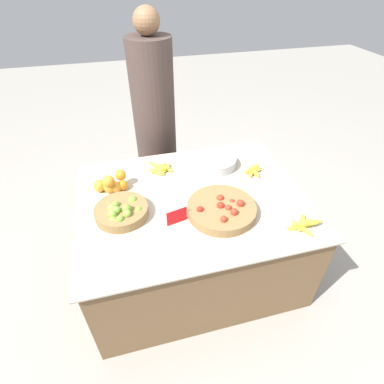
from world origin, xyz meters
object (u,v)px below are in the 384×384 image
(tomato_basket, at_px, (222,209))
(metal_bowl, at_px, (216,162))
(lime_bowl, at_px, (121,211))
(vendor_person, at_px, (155,124))
(price_sign, at_px, (177,216))

(tomato_basket, distance_m, metal_bowl, 0.52)
(lime_bowl, relative_size, vendor_person, 0.19)
(tomato_basket, xyz_separation_m, metal_bowl, (0.13, 0.51, 0.00))
(tomato_basket, distance_m, vendor_person, 1.17)
(tomato_basket, bearing_deg, price_sign, -177.29)
(tomato_basket, relative_size, vendor_person, 0.25)
(tomato_basket, bearing_deg, lime_bowl, 167.36)
(metal_bowl, bearing_deg, vendor_person, 119.21)
(metal_bowl, relative_size, price_sign, 2.33)
(price_sign, bearing_deg, vendor_person, 74.46)
(tomato_basket, bearing_deg, metal_bowl, 75.41)
(price_sign, bearing_deg, metal_bowl, 38.74)
(tomato_basket, distance_m, price_sign, 0.29)
(tomato_basket, relative_size, metal_bowl, 1.44)
(price_sign, bearing_deg, lime_bowl, 142.12)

